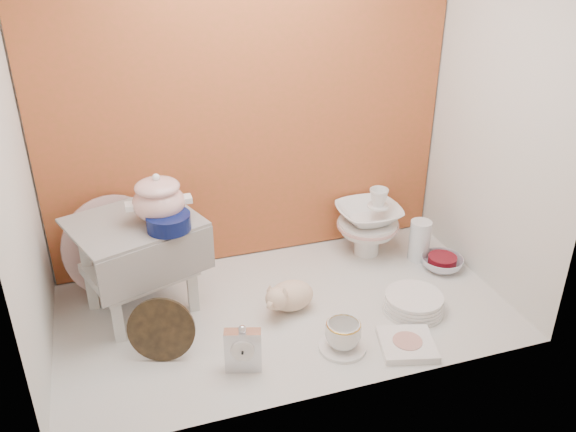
# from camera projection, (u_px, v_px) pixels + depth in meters

# --- Properties ---
(ground) EXTENTS (1.80, 1.80, 0.00)m
(ground) POSITION_uv_depth(u_px,v_px,m) (285.00, 310.00, 2.45)
(ground) COLOR silver
(ground) RESTS_ON ground
(niche_shell) EXTENTS (1.86, 1.03, 1.53)m
(niche_shell) POSITION_uv_depth(u_px,v_px,m) (269.00, 73.00, 2.18)
(niche_shell) COLOR #B94F2E
(niche_shell) RESTS_ON ground
(step_stool) EXTENTS (0.57, 0.52, 0.40)m
(step_stool) POSITION_uv_depth(u_px,v_px,m) (139.00, 266.00, 2.37)
(step_stool) COLOR silver
(step_stool) RESTS_ON ground
(soup_tureen) EXTENTS (0.25, 0.25, 0.20)m
(soup_tureen) POSITION_uv_depth(u_px,v_px,m) (158.00, 198.00, 2.23)
(soup_tureen) COLOR white
(soup_tureen) RESTS_ON step_stool
(cobalt_bowl) EXTENTS (0.22, 0.22, 0.06)m
(cobalt_bowl) POSITION_uv_depth(u_px,v_px,m) (169.00, 222.00, 2.21)
(cobalt_bowl) COLOR #091245
(cobalt_bowl) RESTS_ON step_stool
(floral_platter) EXTENTS (0.45, 0.24, 0.42)m
(floral_platter) POSITION_uv_depth(u_px,v_px,m) (114.00, 245.00, 2.50)
(floral_platter) COLOR white
(floral_platter) RESTS_ON ground
(blue_white_vase) EXTENTS (0.32, 0.32, 0.25)m
(blue_white_vase) POSITION_uv_depth(u_px,v_px,m) (131.00, 261.00, 2.54)
(blue_white_vase) COLOR white
(blue_white_vase) RESTS_ON ground
(lacquer_tray) EXTENTS (0.25, 0.13, 0.24)m
(lacquer_tray) POSITION_uv_depth(u_px,v_px,m) (161.00, 330.00, 2.14)
(lacquer_tray) COLOR black
(lacquer_tray) RESTS_ON ground
(mantel_clock) EXTENTS (0.14, 0.08, 0.19)m
(mantel_clock) POSITION_uv_depth(u_px,v_px,m) (243.00, 348.00, 2.09)
(mantel_clock) COLOR silver
(mantel_clock) RESTS_ON ground
(plush_pig) EXTENTS (0.26, 0.20, 0.14)m
(plush_pig) POSITION_uv_depth(u_px,v_px,m) (291.00, 295.00, 2.42)
(plush_pig) COLOR beige
(plush_pig) RESTS_ON ground
(teacup_saucer) EXTENTS (0.21, 0.21, 0.01)m
(teacup_saucer) POSITION_uv_depth(u_px,v_px,m) (342.00, 347.00, 2.23)
(teacup_saucer) COLOR white
(teacup_saucer) RESTS_ON ground
(gold_rim_teacup) EXTENTS (0.15, 0.15, 0.11)m
(gold_rim_teacup) POSITION_uv_depth(u_px,v_px,m) (343.00, 334.00, 2.21)
(gold_rim_teacup) COLOR white
(gold_rim_teacup) RESTS_ON teacup_saucer
(lattice_dish) EXTENTS (0.24, 0.24, 0.03)m
(lattice_dish) POSITION_uv_depth(u_px,v_px,m) (407.00, 344.00, 2.23)
(lattice_dish) COLOR white
(lattice_dish) RESTS_ON ground
(dinner_plate_stack) EXTENTS (0.30, 0.30, 0.07)m
(dinner_plate_stack) POSITION_uv_depth(u_px,v_px,m) (414.00, 303.00, 2.43)
(dinner_plate_stack) COLOR white
(dinner_plate_stack) RESTS_ON ground
(crystal_bowl) EXTENTS (0.23, 0.23, 0.06)m
(crystal_bowl) POSITION_uv_depth(u_px,v_px,m) (442.00, 263.00, 2.72)
(crystal_bowl) COLOR silver
(crystal_bowl) RESTS_ON ground
(clear_glass_vase) EXTENTS (0.12, 0.12, 0.19)m
(clear_glass_vase) POSITION_uv_depth(u_px,v_px,m) (420.00, 240.00, 2.76)
(clear_glass_vase) COLOR silver
(clear_glass_vase) RESTS_ON ground
(porcelain_tower) EXTENTS (0.35, 0.35, 0.33)m
(porcelain_tower) POSITION_uv_depth(u_px,v_px,m) (368.00, 222.00, 2.78)
(porcelain_tower) COLOR white
(porcelain_tower) RESTS_ON ground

